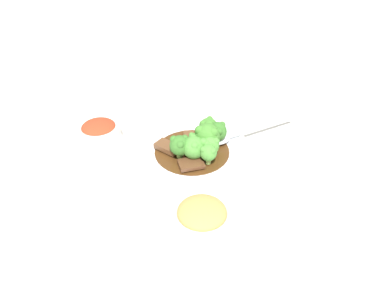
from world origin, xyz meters
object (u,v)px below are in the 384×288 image
(broccoli_floret_1, at_px, (207,135))
(beef_strip_3, at_px, (168,147))
(broccoli_floret_2, at_px, (209,145))
(broccoli_floret_5, at_px, (196,147))
(beef_strip_1, at_px, (191,164))
(side_bowl_kimchi, at_px, (99,132))
(broccoli_floret_4, at_px, (208,152))
(broccoli_floret_0, at_px, (195,140))
(beef_strip_0, at_px, (189,139))
(beef_strip_2, at_px, (183,147))
(broccoli_floret_6, at_px, (217,131))
(broccoli_floret_7, at_px, (208,127))
(sauce_dish, at_px, (218,109))
(main_plate, at_px, (192,153))
(serving_spoon, at_px, (228,136))
(broccoli_floret_3, at_px, (180,145))
(side_bowl_appetizer, at_px, (202,219))

(broccoli_floret_1, bearing_deg, beef_strip_3, -94.92)
(broccoli_floret_2, height_order, broccoli_floret_5, broccoli_floret_5)
(beef_strip_1, relative_size, side_bowl_kimchi, 0.56)
(beef_strip_1, bearing_deg, broccoli_floret_1, 142.89)
(beef_strip_1, distance_m, broccoli_floret_4, 0.04)
(beef_strip_1, distance_m, broccoli_floret_5, 0.04)
(broccoli_floret_0, bearing_deg, beef_strip_1, -16.39)
(beef_strip_0, relative_size, beef_strip_2, 1.01)
(broccoli_floret_0, bearing_deg, broccoli_floret_6, 106.23)
(beef_strip_3, height_order, broccoli_floret_7, broccoli_floret_7)
(broccoli_floret_0, relative_size, broccoli_floret_5, 0.80)
(broccoli_floret_6, distance_m, sauce_dish, 0.17)
(main_plate, bearing_deg, serving_spoon, 109.80)
(side_bowl_kimchi, relative_size, sauce_dish, 1.23)
(broccoli_floret_3, distance_m, broccoli_floret_6, 0.09)
(side_bowl_appetizer, bearing_deg, broccoli_floret_4, 166.72)
(main_plate, height_order, broccoli_floret_3, broccoli_floret_3)
(beef_strip_0, xyz_separation_m, beef_strip_2, (0.03, -0.02, 0.00))
(beef_strip_1, xyz_separation_m, broccoli_floret_6, (-0.07, 0.07, 0.03))
(beef_strip_0, bearing_deg, beef_strip_2, -25.80)
(main_plate, bearing_deg, side_bowl_kimchi, -113.75)
(beef_strip_1, height_order, broccoli_floret_5, broccoli_floret_5)
(broccoli_floret_3, bearing_deg, broccoli_floret_6, 113.89)
(beef_strip_1, relative_size, side_bowl_appetizer, 0.51)
(broccoli_floret_0, height_order, serving_spoon, broccoli_floret_0)
(beef_strip_1, distance_m, side_bowl_kimchi, 0.24)
(beef_strip_3, height_order, broccoli_floret_2, broccoli_floret_2)
(broccoli_floret_1, xyz_separation_m, broccoli_floret_4, (0.05, -0.01, -0.01))
(broccoli_floret_2, xyz_separation_m, serving_spoon, (-0.05, 0.05, -0.02))
(beef_strip_1, xyz_separation_m, side_bowl_kimchi, (-0.14, -0.19, 0.00))
(broccoli_floret_5, distance_m, side_bowl_kimchi, 0.23)
(broccoli_floret_0, xyz_separation_m, sauce_dish, (-0.18, 0.08, -0.04))
(broccoli_floret_0, xyz_separation_m, broccoli_floret_2, (0.03, 0.03, 0.00))
(broccoli_floret_0, height_order, broccoli_floret_2, broccoli_floret_2)
(broccoli_floret_2, relative_size, broccoli_floret_5, 0.92)
(broccoli_floret_2, relative_size, broccoli_floret_3, 0.91)
(broccoli_floret_1, bearing_deg, broccoli_floret_3, -69.00)
(beef_strip_2, xyz_separation_m, broccoli_floret_3, (0.02, -0.01, 0.02))
(broccoli_floret_3, xyz_separation_m, broccoli_floret_5, (0.01, 0.03, -0.00))
(serving_spoon, xyz_separation_m, side_bowl_kimchi, (-0.06, -0.28, -0.00))
(beef_strip_2, relative_size, broccoli_floret_1, 0.95)
(side_bowl_appetizer, bearing_deg, beef_strip_2, -177.90)
(broccoli_floret_1, height_order, sauce_dish, broccoli_floret_1)
(beef_strip_2, bearing_deg, side_bowl_appetizer, 2.10)
(beef_strip_0, bearing_deg, serving_spoon, 87.60)
(broccoli_floret_0, bearing_deg, sauce_dish, 155.03)
(beef_strip_0, distance_m, serving_spoon, 0.09)
(beef_strip_2, distance_m, broccoli_floret_1, 0.06)
(beef_strip_2, bearing_deg, sauce_dish, 148.74)
(broccoli_floret_7, height_order, side_bowl_appetizer, broccoli_floret_7)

